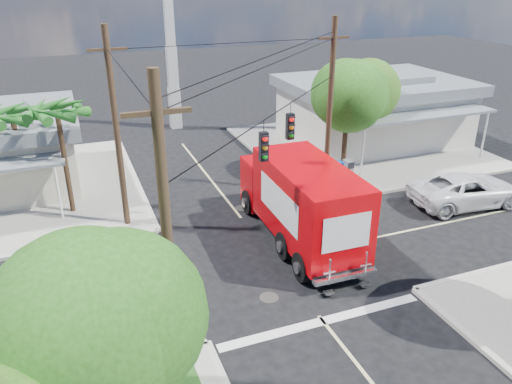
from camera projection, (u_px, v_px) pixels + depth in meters
ground at (273, 259)px, 20.63m from camera, size 120.00×120.00×0.00m
sidewalk_ne at (359, 147)px, 33.45m from camera, size 14.12×14.12×0.14m
sidewalk_nw at (3, 195)px, 26.26m from camera, size 14.12×14.12×0.14m
road_markings at (288, 277)px, 19.37m from camera, size 32.00×32.00×0.01m
building_ne at (374, 108)px, 34.00m from camera, size 11.80×10.20×4.50m
radio_tower at (171, 51)px, 35.51m from camera, size 0.80×0.80×17.00m
tree_sw_front at (106, 325)px, 10.13m from camera, size 3.88×3.78×6.03m
tree_ne_front at (349, 95)px, 26.82m from camera, size 4.21×4.14×6.66m
tree_ne_back at (367, 93)px, 29.79m from camera, size 3.77×3.66×5.82m
palm_nw_front at (57, 113)px, 22.47m from camera, size 3.01×3.08×5.59m
palm_nw_back at (12, 117)px, 23.24m from camera, size 3.01×3.08×5.19m
utility_poles at (222, 144)px, 19.56m from camera, size 12.00×10.68×9.00m
vending_boxes at (337, 171)px, 27.77m from camera, size 1.90×0.50×1.10m
delivery_truck at (300, 201)px, 21.34m from camera, size 2.94×8.71×3.74m
parked_car at (467, 190)px, 25.13m from camera, size 6.02×3.18×1.61m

